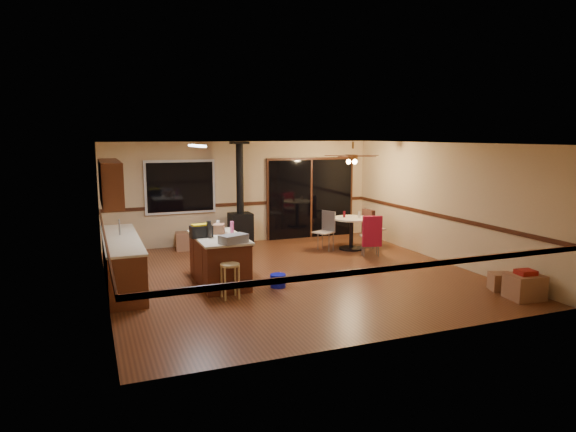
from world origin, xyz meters
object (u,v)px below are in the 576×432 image
wood_stove (240,217)px  chair_near (372,231)px  blue_bucket (278,281)px  toolbox_grey (234,239)px  chair_left (326,226)px  kitchen_island (219,260)px  toolbox_black (201,231)px  box_corner_b (501,282)px  box_under_window (187,241)px  chair_right (369,224)px  bar_stool (230,281)px  dining_table (351,228)px  box_corner_a (525,287)px

wood_stove → chair_near: 3.32m
blue_bucket → wood_stove: bearing=84.4°
toolbox_grey → chair_left: size_ratio=0.90×
kitchen_island → toolbox_black: (-0.32, 0.02, 0.56)m
toolbox_black → box_corner_b: bearing=-25.1°
wood_stove → box_under_window: 1.44m
wood_stove → chair_right: size_ratio=3.60×
wood_stove → toolbox_grey: (-1.21, -3.74, 0.25)m
toolbox_grey → box_corner_b: (4.51, -1.59, -0.82)m
bar_stool → chair_left: chair_left is taller
dining_table → wood_stove: bearing=150.2°
bar_stool → chair_right: 5.03m
toolbox_black → chair_right: bearing=20.5°
bar_stool → box_under_window: bar_stool is taller
wood_stove → box_corner_b: wood_stove is taller
toolbox_black → box_corner_b: (4.92, -2.30, -0.85)m
box_corner_b → toolbox_black: bearing=154.9°
box_under_window → toolbox_grey: bearing=-88.0°
box_corner_a → chair_right: bearing=94.9°
kitchen_island → chair_right: chair_right is taller
blue_bucket → dining_table: size_ratio=0.31×
toolbox_black → box_corner_b: 5.50m
blue_bucket → chair_right: 4.06m
chair_right → box_corner_b: chair_right is taller
chair_near → box_corner_a: 3.73m
toolbox_black → chair_near: bearing=10.8°
bar_stool → box_corner_a: bearing=-21.8°
box_corner_b → chair_left: bearing=110.2°
box_corner_a → toolbox_grey: bearing=154.9°
chair_left → bar_stool: bearing=-138.6°
wood_stove → bar_stool: 4.24m
kitchen_island → box_corner_a: 5.39m
toolbox_black → chair_left: (3.41, 1.80, -0.42)m
chair_near → chair_right: bearing=63.1°
toolbox_grey → dining_table: 4.33m
kitchen_island → box_corner_a: bearing=-31.4°
toolbox_black → chair_near: 4.16m
chair_right → bar_stool: bearing=-148.0°
box_under_window → bar_stool: bearing=-90.1°
toolbox_black → box_under_window: toolbox_black is taller
box_corner_b → box_under_window: bearing=130.8°
bar_stool → chair_right: (4.26, 2.66, 0.29)m
kitchen_island → box_corner_a: size_ratio=3.01×
bar_stool → box_under_window: bearing=89.9°
dining_table → box_corner_b: bearing=-77.1°
chair_near → box_corner_a: size_ratio=1.25×
chair_right → box_corner_a: bearing=-85.1°
toolbox_grey → chair_near: toolbox_grey is taller
toolbox_grey → chair_left: 3.93m
blue_bucket → chair_right: size_ratio=0.41×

